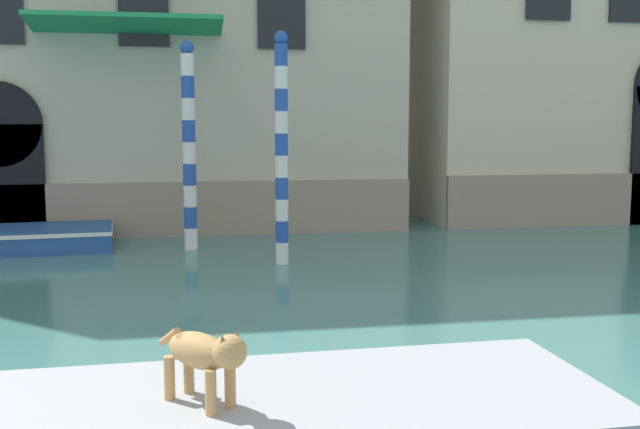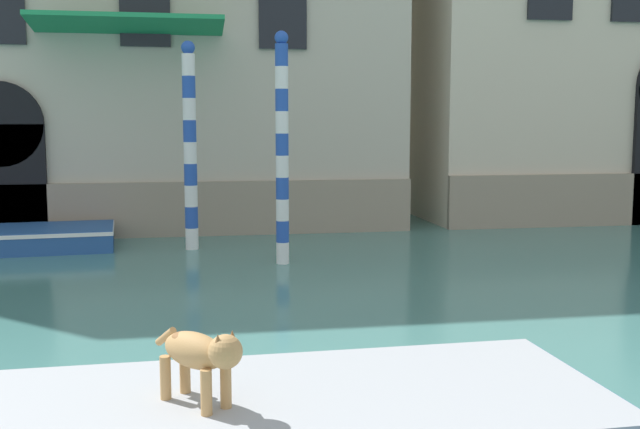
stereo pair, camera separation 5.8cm
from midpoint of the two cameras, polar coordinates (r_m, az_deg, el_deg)
The scene contains 3 objects.
dog_on_deck at distance 5.67m, azimuth -8.81°, elevation -10.41°, with size 0.65×0.76×0.61m.
mooring_pole_0 at distance 13.94m, azimuth -2.79°, elevation 5.08°, with size 0.25×0.25×4.31m.
mooring_pole_4 at distance 15.77m, azimuth -9.77°, elevation 5.20°, with size 0.28×0.28×4.31m.
Camera 2 is at (2.96, -0.56, 2.65)m, focal length 42.00 mm.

